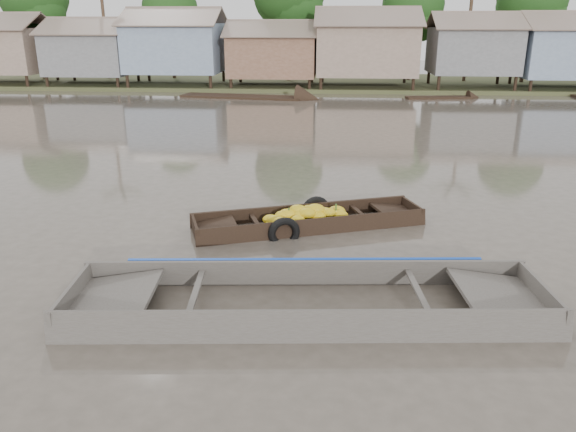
{
  "coord_description": "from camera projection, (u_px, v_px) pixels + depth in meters",
  "views": [
    {
      "loc": [
        0.35,
        -9.97,
        4.48
      ],
      "look_at": [
        -0.48,
        0.55,
        0.8
      ],
      "focal_mm": 35.0,
      "sensor_mm": 36.0,
      "label": 1
    }
  ],
  "objects": [
    {
      "name": "riverbank",
      "position": [
        372.0,
        42.0,
        39.65
      ],
      "size": [
        120.0,
        12.47,
        10.22
      ],
      "color": "#384723",
      "rests_on": "ground"
    },
    {
      "name": "viewer_boat",
      "position": [
        308.0,
        306.0,
        9.17
      ],
      "size": [
        7.89,
        2.68,
        0.62
      ],
      "rotation": [
        0.0,
        0.0,
        0.09
      ],
      "color": "#47423C",
      "rests_on": "ground"
    },
    {
      "name": "distant_boats",
      "position": [
        547.0,
        104.0,
        32.05
      ],
      "size": [
        34.81,
        14.57,
        0.35
      ],
      "color": "black",
      "rests_on": "ground"
    },
    {
      "name": "ground",
      "position": [
        311.0,
        265.0,
        10.89
      ],
      "size": [
        120.0,
        120.0,
        0.0
      ],
      "primitive_type": "plane",
      "color": "#4D453B",
      "rests_on": "ground"
    },
    {
      "name": "banana_boat",
      "position": [
        306.0,
        221.0,
        12.86
      ],
      "size": [
        5.42,
        2.98,
        0.75
      ],
      "rotation": [
        0.0,
        0.0,
        0.34
      ],
      "color": "black",
      "rests_on": "ground"
    }
  ]
}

